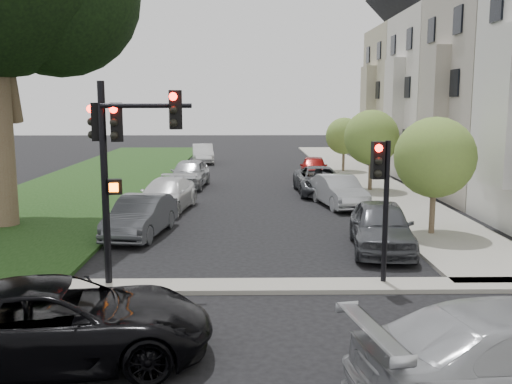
{
  "coord_description": "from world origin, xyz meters",
  "views": [
    {
      "loc": [
        -0.27,
        -11.84,
        4.66
      ],
      "look_at": [
        0.0,
        5.0,
        2.0
      ],
      "focal_mm": 40.0,
      "sensor_mm": 36.0,
      "label": 1
    }
  ],
  "objects_px": {
    "car_cross_near": "(58,323)",
    "car_parked_5": "(141,216)",
    "traffic_signal_secondary": "(382,186)",
    "car_parked_1": "(339,191)",
    "small_tree_b": "(371,137)",
    "car_parked_3": "(314,168)",
    "traffic_signal_main": "(120,147)",
    "car_parked_2": "(320,181)",
    "car_parked_7": "(189,173)",
    "car_parked_0": "(381,226)",
    "small_tree_a": "(435,158)",
    "small_tree_c": "(344,136)",
    "car_parked_6": "(166,195)",
    "car_parked_9": "(203,154)"
  },
  "relations": [
    {
      "from": "small_tree_c",
      "to": "car_parked_1",
      "type": "bearing_deg",
      "value": -100.46
    },
    {
      "from": "car_parked_3",
      "to": "car_parked_7",
      "type": "distance_m",
      "value": 8.03
    },
    {
      "from": "traffic_signal_main",
      "to": "car_parked_3",
      "type": "height_order",
      "value": "traffic_signal_main"
    },
    {
      "from": "car_cross_near",
      "to": "car_parked_9",
      "type": "relative_size",
      "value": 1.26
    },
    {
      "from": "car_cross_near",
      "to": "car_parked_0",
      "type": "bearing_deg",
      "value": -53.83
    },
    {
      "from": "small_tree_a",
      "to": "car_parked_5",
      "type": "relative_size",
      "value": 0.97
    },
    {
      "from": "small_tree_a",
      "to": "car_parked_2",
      "type": "xyz_separation_m",
      "value": [
        -2.75,
        9.4,
        -2.09
      ]
    },
    {
      "from": "car_cross_near",
      "to": "car_parked_1",
      "type": "bearing_deg",
      "value": -35.42
    },
    {
      "from": "car_parked_2",
      "to": "car_parked_3",
      "type": "xyz_separation_m",
      "value": [
        0.37,
        5.82,
        0.01
      ]
    },
    {
      "from": "car_parked_0",
      "to": "traffic_signal_main",
      "type": "bearing_deg",
      "value": -147.56
    },
    {
      "from": "small_tree_a",
      "to": "car_parked_0",
      "type": "relative_size",
      "value": 0.91
    },
    {
      "from": "traffic_signal_main",
      "to": "car_parked_0",
      "type": "distance_m",
      "value": 8.62
    },
    {
      "from": "traffic_signal_secondary",
      "to": "car_parked_5",
      "type": "relative_size",
      "value": 0.86
    },
    {
      "from": "car_parked_7",
      "to": "car_parked_3",
      "type": "bearing_deg",
      "value": 29.57
    },
    {
      "from": "car_parked_2",
      "to": "car_parked_9",
      "type": "relative_size",
      "value": 1.13
    },
    {
      "from": "car_cross_near",
      "to": "car_parked_5",
      "type": "relative_size",
      "value": 1.28
    },
    {
      "from": "car_parked_9",
      "to": "traffic_signal_secondary",
      "type": "bearing_deg",
      "value": -83.93
    },
    {
      "from": "car_cross_near",
      "to": "car_parked_0",
      "type": "height_order",
      "value": "car_parked_0"
    },
    {
      "from": "traffic_signal_secondary",
      "to": "car_parked_6",
      "type": "bearing_deg",
      "value": 123.69
    },
    {
      "from": "car_parked_5",
      "to": "traffic_signal_main",
      "type": "bearing_deg",
      "value": -75.48
    },
    {
      "from": "car_parked_3",
      "to": "car_parked_1",
      "type": "bearing_deg",
      "value": -83.39
    },
    {
      "from": "traffic_signal_secondary",
      "to": "car_parked_7",
      "type": "bearing_deg",
      "value": 110.82
    },
    {
      "from": "traffic_signal_secondary",
      "to": "car_parked_1",
      "type": "distance_m",
      "value": 11.41
    },
    {
      "from": "car_parked_6",
      "to": "car_parked_5",
      "type": "bearing_deg",
      "value": -84.75
    },
    {
      "from": "car_parked_9",
      "to": "car_parked_1",
      "type": "bearing_deg",
      "value": -74.81
    },
    {
      "from": "car_parked_2",
      "to": "small_tree_b",
      "type": "bearing_deg",
      "value": 12.53
    },
    {
      "from": "car_parked_7",
      "to": "car_cross_near",
      "type": "bearing_deg",
      "value": -86.07
    },
    {
      "from": "car_cross_near",
      "to": "car_parked_5",
      "type": "height_order",
      "value": "car_cross_near"
    },
    {
      "from": "car_parked_2",
      "to": "car_parked_9",
      "type": "distance_m",
      "value": 16.88
    },
    {
      "from": "car_parked_9",
      "to": "traffic_signal_main",
      "type": "bearing_deg",
      "value": -96.07
    },
    {
      "from": "small_tree_a",
      "to": "small_tree_b",
      "type": "bearing_deg",
      "value": 90.0
    },
    {
      "from": "small_tree_a",
      "to": "traffic_signal_main",
      "type": "xyz_separation_m",
      "value": [
        -9.59,
        -5.35,
        0.79
      ]
    },
    {
      "from": "traffic_signal_secondary",
      "to": "small_tree_c",
      "type": "bearing_deg",
      "value": 82.59
    },
    {
      "from": "car_parked_2",
      "to": "car_parked_1",
      "type": "bearing_deg",
      "value": -84.83
    },
    {
      "from": "small_tree_b",
      "to": "car_parked_5",
      "type": "distance_m",
      "value": 14.35
    },
    {
      "from": "small_tree_b",
      "to": "car_parked_3",
      "type": "xyz_separation_m",
      "value": [
        -2.37,
        5.14,
        -2.15
      ]
    },
    {
      "from": "car_parked_2",
      "to": "car_parked_5",
      "type": "bearing_deg",
      "value": -130.49
    },
    {
      "from": "car_parked_2",
      "to": "car_parked_6",
      "type": "relative_size",
      "value": 1.04
    },
    {
      "from": "traffic_signal_secondary",
      "to": "small_tree_a",
      "type": "bearing_deg",
      "value": 60.08
    },
    {
      "from": "traffic_signal_main",
      "to": "car_parked_9",
      "type": "xyz_separation_m",
      "value": [
        -0.29,
        30.05,
        -2.84
      ]
    },
    {
      "from": "car_parked_3",
      "to": "car_parked_6",
      "type": "xyz_separation_m",
      "value": [
        -7.59,
        -10.32,
        -0.0
      ]
    },
    {
      "from": "car_cross_near",
      "to": "car_parked_9",
      "type": "distance_m",
      "value": 34.39
    },
    {
      "from": "small_tree_c",
      "to": "car_parked_6",
      "type": "height_order",
      "value": "small_tree_c"
    },
    {
      "from": "car_cross_near",
      "to": "car_parked_7",
      "type": "height_order",
      "value": "car_parked_7"
    },
    {
      "from": "car_parked_0",
      "to": "car_parked_2",
      "type": "xyz_separation_m",
      "value": [
        -0.53,
        11.25,
        -0.09
      ]
    },
    {
      "from": "small_tree_a",
      "to": "car_parked_5",
      "type": "height_order",
      "value": "small_tree_a"
    },
    {
      "from": "small_tree_c",
      "to": "traffic_signal_main",
      "type": "bearing_deg",
      "value": -111.93
    },
    {
      "from": "small_tree_b",
      "to": "car_parked_5",
      "type": "height_order",
      "value": "small_tree_b"
    },
    {
      "from": "car_cross_near",
      "to": "traffic_signal_main",
      "type": "bearing_deg",
      "value": -13.05
    },
    {
      "from": "car_parked_5",
      "to": "car_parked_9",
      "type": "bearing_deg",
      "value": 97.64
    }
  ]
}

